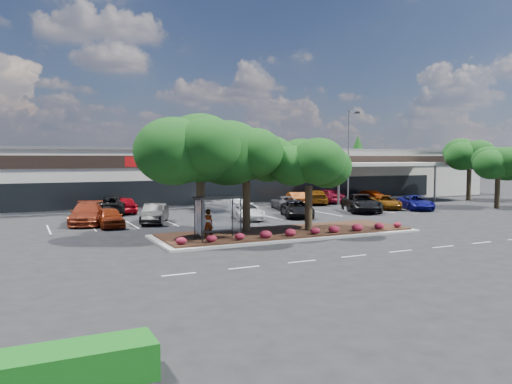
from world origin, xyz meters
name	(u,v)px	position (x,y,z in m)	size (l,w,h in m)	color
ground	(346,241)	(0.00, 0.00, 0.00)	(160.00, 160.00, 0.00)	black
retail_store	(184,174)	(0.06, 33.91, 3.15)	(80.40, 25.20, 6.25)	beige
landscape_island	(287,233)	(-2.00, 4.00, 0.12)	(18.00, 6.00, 0.26)	#A5A5A0
lane_markings	(269,222)	(-0.14, 10.42, 0.01)	(33.12, 20.06, 0.01)	silver
shrub_row	(303,231)	(-2.00, 1.90, 0.51)	(17.00, 0.80, 0.50)	maroon
bus_shelter	(217,205)	(-7.50, 2.95, 2.31)	(2.75, 1.55, 2.59)	black
island_tree_west	(200,174)	(-8.00, 4.50, 4.21)	(7.20, 7.20, 7.89)	#0F3D0D
island_tree_mid	(246,177)	(-4.50, 5.20, 3.92)	(6.60, 6.60, 7.32)	#0F3D0D
island_tree_east	(309,183)	(-0.50, 3.70, 3.51)	(5.80, 5.80, 6.50)	#0F3D0D
hedge_south_west	(44,372)	(-18.00, -13.50, 0.45)	(5.00, 1.30, 0.90)	#105110
tree_east_near	(498,177)	(26.00, 10.00, 3.25)	(5.60, 5.60, 6.51)	#0F3D0D
tree_east_far	(469,169)	(31.00, 18.00, 3.81)	(6.40, 6.40, 7.62)	#0F3D0D
conifer_north_east	(358,161)	(34.00, 44.00, 4.50)	(3.96, 3.96, 9.00)	#0F3D0D
person_waiting	(208,224)	(-7.90, 3.47, 1.16)	(0.65, 0.43, 1.80)	#594C47
light_pole	(349,166)	(10.68, 14.41, 4.33)	(1.42, 0.70, 9.78)	#A5A5A0
car_0	(87,214)	(-13.64, 15.23, 0.84)	(2.36, 5.81, 1.69)	maroon
car_1	(110,217)	(-12.29, 12.89, 0.74)	(1.75, 4.35, 1.48)	maroon
car_2	(155,214)	(-8.69, 13.55, 0.78)	(1.65, 4.74, 1.56)	black
car_4	(247,211)	(-1.06, 12.62, 0.69)	(2.29, 4.96, 1.38)	white
car_5	(297,209)	(3.56, 12.21, 0.72)	(2.40, 5.20, 1.44)	black
car_6	(362,203)	(11.20, 13.08, 0.86)	(2.84, 6.17, 1.71)	black
car_7	(416,203)	(17.42, 12.47, 0.72)	(2.37, 5.15, 1.43)	navy
car_8	(385,202)	(15.13, 14.37, 0.69)	(2.28, 4.94, 1.37)	#7B430B
car_9	(113,205)	(-10.51, 22.00, 0.82)	(2.73, 5.92, 1.64)	black
car_10	(124,205)	(-9.58, 21.77, 0.79)	(1.86, 4.63, 1.58)	maroon
car_11	(208,204)	(-1.79, 20.33, 0.68)	(2.27, 4.93, 1.37)	silver
car_12	(229,205)	(-0.19, 18.65, 0.66)	(1.40, 4.03, 1.33)	white
car_13	(285,203)	(5.83, 18.52, 0.67)	(2.23, 4.83, 1.34)	#4D4D54
car_14	(295,199)	(8.07, 20.31, 0.78)	(1.65, 4.74, 1.56)	#82360F
car_15	(315,197)	(11.46, 21.80, 0.80)	(2.24, 5.52, 1.60)	brown
car_16	(328,196)	(13.53, 22.29, 0.84)	(1.99, 4.94, 1.68)	maroon
car_17	(367,196)	(19.01, 22.20, 0.66)	(1.40, 4.01, 1.32)	#7F1B01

